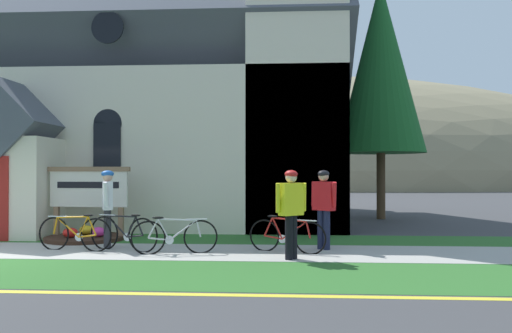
{
  "coord_description": "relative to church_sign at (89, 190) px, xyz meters",
  "views": [
    {
      "loc": [
        6.2,
        -9.19,
        1.71
      ],
      "look_at": [
        5.45,
        3.25,
        1.84
      ],
      "focal_mm": 34.77,
      "sensor_mm": 36.0,
      "label": 1
    }
  ],
  "objects": [
    {
      "name": "ground",
      "position": [
        -1.18,
        0.86,
        -1.25
      ],
      "size": [
        140.0,
        140.0,
        0.0
      ],
      "primitive_type": "plane",
      "color": "#3D3D3F"
    },
    {
      "name": "sidewalk_slab",
      "position": [
        0.09,
        -1.86,
        -1.24
      ],
      "size": [
        32.0,
        2.16,
        0.01
      ],
      "primitive_type": "cube",
      "color": "#A8A59E",
      "rests_on": "ground"
    },
    {
      "name": "church_lawn",
      "position": [
        0.09,
        0.15,
        -1.24
      ],
      "size": [
        24.0,
        1.86,
        0.01
      ],
      "primitive_type": "cube",
      "color": "#2D6628",
      "rests_on": "ground"
    },
    {
      "name": "church_building",
      "position": [
        0.42,
        6.13,
        3.34
      ],
      "size": [
        13.8,
        12.55,
        13.32
      ],
      "color": "beige",
      "rests_on": "ground"
    },
    {
      "name": "church_sign",
      "position": [
        0.0,
        0.0,
        0.0
      ],
      "size": [
        2.18,
        0.26,
        1.84
      ],
      "color": "#7F6047",
      "rests_on": "ground"
    },
    {
      "name": "flower_bed",
      "position": [
        0.0,
        -0.24,
        -1.17
      ],
      "size": [
        1.94,
        1.94,
        0.34
      ],
      "color": "#382319",
      "rests_on": "ground"
    },
    {
      "name": "bicycle_silver",
      "position": [
        5.03,
        -1.81,
        -0.89
      ],
      "size": [
        1.63,
        0.65,
        0.8
      ],
      "color": "black",
      "rests_on": "ground"
    },
    {
      "name": "bicycle_red",
      "position": [
        1.51,
        -1.8,
        -0.86
      ],
      "size": [
        1.69,
        0.65,
        0.82
      ],
      "color": "black",
      "rests_on": "ground"
    },
    {
      "name": "bicycle_blue",
      "position": [
        2.69,
        -2.13,
        -0.88
      ],
      "size": [
        1.76,
        0.42,
        0.8
      ],
      "color": "black",
      "rests_on": "ground"
    },
    {
      "name": "bicycle_orange",
      "position": [
        0.45,
        -1.85,
        -0.87
      ],
      "size": [
        1.74,
        0.3,
        0.82
      ],
      "color": "black",
      "rests_on": "ground"
    },
    {
      "name": "cyclist_in_red_jersey",
      "position": [
        5.85,
        -1.4,
        -0.21
      ],
      "size": [
        0.51,
        0.65,
        1.75
      ],
      "color": "#191E38",
      "rests_on": "ground"
    },
    {
      "name": "cyclist_in_orange_jersey",
      "position": [
        1.03,
        -1.45,
        -0.22
      ],
      "size": [
        0.38,
        0.79,
        1.74
      ],
      "color": "#2D2D33",
      "rests_on": "ground"
    },
    {
      "name": "cyclist_in_blue_jersey",
      "position": [
        5.12,
        -2.67,
        -0.22
      ],
      "size": [
        0.59,
        0.51,
        1.74
      ],
      "color": "black",
      "rests_on": "ground"
    },
    {
      "name": "roadside_conifer",
      "position": [
        8.47,
        5.91,
        4.31
      ],
      "size": [
        3.21,
        3.21,
        8.75
      ],
      "color": "#4C3823",
      "rests_on": "ground"
    },
    {
      "name": "distant_hill",
      "position": [
        7.95,
        54.38,
        -1.25
      ],
      "size": [
        84.96,
        51.4,
        27.41
      ],
      "primitive_type": "ellipsoid",
      "color": "#847A5B",
      "rests_on": "ground"
    }
  ]
}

